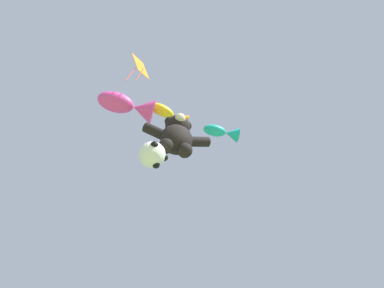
{
  "coord_description": "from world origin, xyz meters",
  "views": [
    {
      "loc": [
        0.13,
        1.3,
        1.49
      ],
      "look_at": [
        1.15,
        5.17,
        9.4
      ],
      "focal_mm": 28.0,
      "sensor_mm": 36.0,
      "label": 1
    }
  ],
  "objects": [
    {
      "name": "teddy_bear_kite",
      "position": [
        0.77,
        5.87,
        11.23
      ],
      "size": [
        2.5,
        1.1,
        2.53
      ],
      "color": "black"
    },
    {
      "name": "soccer_ball_kite",
      "position": [
        0.09,
        5.86,
        9.45
      ],
      "size": [
        0.91,
        0.9,
        0.84
      ],
      "color": "white"
    },
    {
      "name": "fish_kite_teal",
      "position": [
        2.94,
        6.41,
        13.84
      ],
      "size": [
        1.64,
        0.69,
        0.67
      ],
      "color": "#19ADB2"
    },
    {
      "name": "fish_kite_goldfin",
      "position": [
        0.45,
        6.18,
        13.84
      ],
      "size": [
        1.84,
        0.95,
        0.64
      ],
      "color": "yellow"
    },
    {
      "name": "fish_kite_magenta",
      "position": [
        -1.33,
        6.09,
        13.45
      ],
      "size": [
        2.38,
        1.11,
        1.09
      ],
      "color": "#E53F9E"
    },
    {
      "name": "diamond_kite",
      "position": [
        -1.38,
        4.78,
        15.01
      ],
      "size": [
        1.01,
        1.0,
        3.08
      ],
      "color": "orange"
    }
  ]
}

